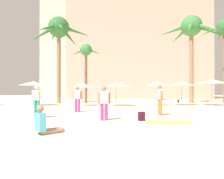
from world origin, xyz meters
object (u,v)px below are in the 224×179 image
object	(u,v)px
cafe_umbrella_1	(181,84)
cafe_umbrella_2	(212,81)
cafe_umbrella_0	(116,85)
person_mid_center	(37,100)
cafe_umbrella_3	(83,85)
cafe_umbrella_6	(157,84)
person_far_right	(159,99)
backpack	(141,116)
palm_tree_left	(86,54)
palm_tree_center	(191,31)
beach_towel	(169,122)
cafe_umbrella_4	(33,83)
person_near_left	(104,102)
person_near_right	(45,124)
person_far_left	(77,98)
palm_tree_far_left	(59,32)

from	to	relation	value
cafe_umbrella_1	cafe_umbrella_2	bearing A→B (deg)	-11.54
cafe_umbrella_2	cafe_umbrella_0	bearing A→B (deg)	-178.20
cafe_umbrella_2	person_mid_center	size ratio (longest dim) A/B	1.63
cafe_umbrella_3	cafe_umbrella_6	xyz separation A→B (m)	(6.97, 0.15, 0.15)
person_far_right	cafe_umbrella_1	bearing A→B (deg)	-120.59
backpack	palm_tree_left	bearing A→B (deg)	-1.25
cafe_umbrella_1	cafe_umbrella_6	distance (m)	2.54
cafe_umbrella_2	person_far_right	world-z (taller)	cafe_umbrella_2
palm_tree_center	cafe_umbrella_2	world-z (taller)	palm_tree_center
cafe_umbrella_2	beach_towel	xyz separation A→B (m)	(-6.88, -10.51, -2.28)
beach_towel	person_far_right	distance (m)	2.99
backpack	person_far_right	xyz separation A→B (m)	(1.37, 2.29, 0.74)
cafe_umbrella_3	cafe_umbrella_6	bearing A→B (deg)	1.26
cafe_umbrella_4	cafe_umbrella_6	size ratio (longest dim) A/B	1.18
palm_tree_left	cafe_umbrella_6	bearing A→B (deg)	-28.45
cafe_umbrella_1	person_near_left	world-z (taller)	cafe_umbrella_1
cafe_umbrella_1	person_near_right	bearing A→B (deg)	-123.16
palm_tree_center	person_far_right	size ratio (longest dim) A/B	3.55
cafe_umbrella_6	person_far_left	world-z (taller)	cafe_umbrella_6
cafe_umbrella_2	backpack	bearing A→B (deg)	-128.79
cafe_umbrella_2	person_far_left	world-z (taller)	cafe_umbrella_2
palm_tree_center	cafe_umbrella_0	distance (m)	11.93
palm_tree_left	cafe_umbrella_1	distance (m)	10.76
person_far_left	person_mid_center	xyz separation A→B (m)	(-1.65, -2.93, -0.00)
cafe_umbrella_4	person_near_right	distance (m)	14.39
palm_tree_far_left	cafe_umbrella_0	size ratio (longest dim) A/B	3.68
palm_tree_left	cafe_umbrella_0	bearing A→B (deg)	-51.47
person_far_right	palm_tree_center	bearing A→B (deg)	-122.60
cafe_umbrella_0	beach_towel	bearing A→B (deg)	-78.28
beach_towel	cafe_umbrella_0	bearing A→B (deg)	101.72
backpack	person_near_right	bearing A→B (deg)	112.41
beach_towel	person_near_right	distance (m)	5.36
palm_tree_center	cafe_umbrella_4	xyz separation A→B (m)	(-16.71, -4.43, -6.23)
cafe_umbrella_2	palm_tree_left	bearing A→B (deg)	162.48
cafe_umbrella_4	person_mid_center	distance (m)	9.81
palm_tree_left	person_mid_center	size ratio (longest dim) A/B	3.94
palm_tree_far_left	beach_towel	distance (m)	18.50
cafe_umbrella_4	person_near_left	world-z (taller)	cafe_umbrella_4
backpack	person_far_right	bearing A→B (deg)	-49.30
beach_towel	palm_tree_far_left	bearing A→B (deg)	120.62
palm_tree_center	cafe_umbrella_2	xyz separation A→B (m)	(0.18, -4.62, -6.05)
cafe_umbrella_2	person_near_left	size ratio (longest dim) A/B	1.69
cafe_umbrella_0	backpack	bearing A→B (deg)	-84.19
person_mid_center	cafe_umbrella_3	bearing A→B (deg)	10.38
cafe_umbrella_4	cafe_umbrella_6	bearing A→B (deg)	-0.83
palm_tree_left	person_mid_center	distance (m)	13.60
person_far_right	person_mid_center	bearing A→B (deg)	5.30
cafe_umbrella_1	person_far_left	world-z (taller)	cafe_umbrella_1
person_far_left	palm_tree_far_left	bearing A→B (deg)	21.39
person_mid_center	cafe_umbrella_4	bearing A→B (deg)	39.65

